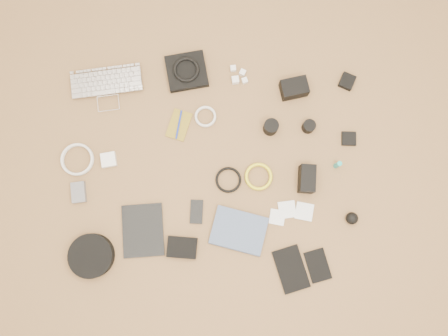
{
  "coord_description": "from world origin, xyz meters",
  "views": [
    {
      "loc": [
        0.07,
        -0.29,
        2.09
      ],
      "look_at": [
        0.05,
        0.01,
        0.02
      ],
      "focal_mm": 35.0,
      "sensor_mm": 36.0,
      "label": 1
    }
  ],
  "objects_px": {
    "dslr_camera": "(294,88)",
    "paperback": "(234,250)",
    "phone": "(197,212)",
    "headphone_case": "(91,256)",
    "laptop": "(108,91)",
    "tablet": "(143,230)"
  },
  "relations": [
    {
      "from": "phone",
      "to": "headphone_case",
      "type": "xyz_separation_m",
      "value": [
        -0.47,
        -0.23,
        0.02
      ]
    },
    {
      "from": "dslr_camera",
      "to": "headphone_case",
      "type": "height_order",
      "value": "dslr_camera"
    },
    {
      "from": "dslr_camera",
      "to": "paperback",
      "type": "bearing_deg",
      "value": -123.21
    },
    {
      "from": "paperback",
      "to": "dslr_camera",
      "type": "bearing_deg",
      "value": -6.24
    },
    {
      "from": "laptop",
      "to": "paperback",
      "type": "distance_m",
      "value": 0.99
    },
    {
      "from": "laptop",
      "to": "headphone_case",
      "type": "xyz_separation_m",
      "value": [
        0.0,
        -0.8,
        0.01
      ]
    },
    {
      "from": "dslr_camera",
      "to": "phone",
      "type": "bearing_deg",
      "value": -140.67
    },
    {
      "from": "laptop",
      "to": "dslr_camera",
      "type": "xyz_separation_m",
      "value": [
        0.92,
        0.06,
        0.02
      ]
    },
    {
      "from": "dslr_camera",
      "to": "paperback",
      "type": "distance_m",
      "value": 0.84
    },
    {
      "from": "tablet",
      "to": "dslr_camera",
      "type": "bearing_deg",
      "value": 39.12
    },
    {
      "from": "phone",
      "to": "headphone_case",
      "type": "height_order",
      "value": "headphone_case"
    },
    {
      "from": "dslr_camera",
      "to": "paperback",
      "type": "relative_size",
      "value": 0.52
    },
    {
      "from": "paperback",
      "to": "tablet",
      "type": "bearing_deg",
      "value": 92.57
    },
    {
      "from": "laptop",
      "to": "tablet",
      "type": "height_order",
      "value": "laptop"
    },
    {
      "from": "tablet",
      "to": "phone",
      "type": "relative_size",
      "value": 2.18
    },
    {
      "from": "headphone_case",
      "to": "paperback",
      "type": "bearing_deg",
      "value": 5.29
    },
    {
      "from": "headphone_case",
      "to": "paperback",
      "type": "height_order",
      "value": "headphone_case"
    },
    {
      "from": "dslr_camera",
      "to": "phone",
      "type": "xyz_separation_m",
      "value": [
        -0.44,
        -0.63,
        -0.03
      ]
    },
    {
      "from": "phone",
      "to": "headphone_case",
      "type": "distance_m",
      "value": 0.53
    },
    {
      "from": "tablet",
      "to": "headphone_case",
      "type": "xyz_separation_m",
      "value": [
        -0.23,
        -0.13,
        0.02
      ]
    },
    {
      "from": "dslr_camera",
      "to": "tablet",
      "type": "bearing_deg",
      "value": -148.95
    },
    {
      "from": "phone",
      "to": "paperback",
      "type": "xyz_separation_m",
      "value": [
        0.19,
        -0.17,
        0.01
      ]
    }
  ]
}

